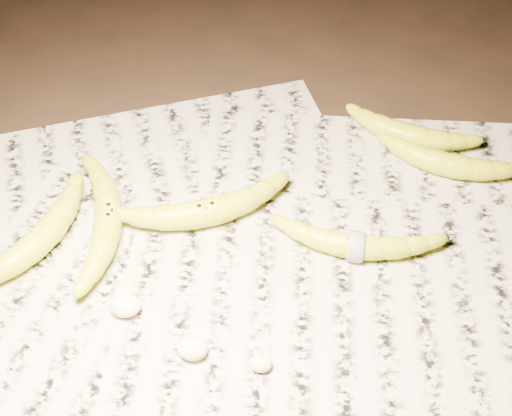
# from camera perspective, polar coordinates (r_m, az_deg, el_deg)

# --- Properties ---
(ground) EXTENTS (3.00, 3.00, 0.00)m
(ground) POSITION_cam_1_polar(r_m,az_deg,el_deg) (0.94, 0.08, -3.63)
(ground) COLOR black
(ground) RESTS_ON ground
(newspaper_patch) EXTENTS (0.90, 0.70, 0.01)m
(newspaper_patch) POSITION_cam_1_polar(r_m,az_deg,el_deg) (0.92, -1.02, -4.22)
(newspaper_patch) COLOR #AEA895
(newspaper_patch) RESTS_ON ground
(banana_left_a) EXTENTS (0.10, 0.22, 0.04)m
(banana_left_a) POSITION_cam_1_polar(r_m,az_deg,el_deg) (0.96, -11.77, -0.68)
(banana_left_a) COLOR yellow
(banana_left_a) RESTS_ON newspaper_patch
(banana_left_b) EXTENTS (0.13, 0.20, 0.04)m
(banana_left_b) POSITION_cam_1_polar(r_m,az_deg,el_deg) (0.96, -16.77, -2.16)
(banana_left_b) COLOR yellow
(banana_left_b) RESTS_ON newspaper_patch
(banana_center) EXTENTS (0.22, 0.14, 0.04)m
(banana_center) POSITION_cam_1_polar(r_m,az_deg,el_deg) (0.95, -4.04, -0.22)
(banana_center) COLOR yellow
(banana_center) RESTS_ON newspaper_patch
(banana_taped) EXTENTS (0.20, 0.07, 0.03)m
(banana_taped) POSITION_cam_1_polar(r_m,az_deg,el_deg) (0.92, 8.01, -2.92)
(banana_taped) COLOR yellow
(banana_taped) RESTS_ON newspaper_patch
(banana_upper_a) EXTENTS (0.19, 0.10, 0.04)m
(banana_upper_a) POSITION_cam_1_polar(r_m,az_deg,el_deg) (1.05, 15.10, 3.53)
(banana_upper_a) COLOR yellow
(banana_upper_a) RESTS_ON newspaper_patch
(banana_upper_b) EXTENTS (0.18, 0.11, 0.04)m
(banana_upper_b) POSITION_cam_1_polar(r_m,az_deg,el_deg) (1.08, 12.06, 5.88)
(banana_upper_b) COLOR yellow
(banana_upper_b) RESTS_ON newspaper_patch
(measuring_tape) EXTENTS (0.01, 0.04, 0.04)m
(measuring_tape) POSITION_cam_1_polar(r_m,az_deg,el_deg) (0.92, 8.01, -2.92)
(measuring_tape) COLOR white
(measuring_tape) RESTS_ON newspaper_patch
(flesh_chunk_a) EXTENTS (0.04, 0.03, 0.02)m
(flesh_chunk_a) POSITION_cam_1_polar(r_m,az_deg,el_deg) (0.88, -10.45, -7.53)
(flesh_chunk_a) COLOR beige
(flesh_chunk_a) RESTS_ON newspaper_patch
(flesh_chunk_b) EXTENTS (0.04, 0.03, 0.02)m
(flesh_chunk_b) POSITION_cam_1_polar(r_m,az_deg,el_deg) (0.84, -5.10, -11.02)
(flesh_chunk_b) COLOR beige
(flesh_chunk_b) RESTS_ON newspaper_patch
(flesh_chunk_c) EXTENTS (0.03, 0.02, 0.02)m
(flesh_chunk_c) POSITION_cam_1_polar(r_m,az_deg,el_deg) (0.83, 0.37, -12.20)
(flesh_chunk_c) COLOR beige
(flesh_chunk_c) RESTS_ON newspaper_patch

